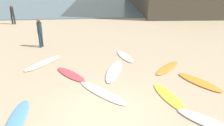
{
  "coord_description": "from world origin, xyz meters",
  "views": [
    {
      "loc": [
        -0.42,
        -5.95,
        4.13
      ],
      "look_at": [
        0.58,
        3.57,
        0.3
      ],
      "focal_mm": 35.91,
      "sensor_mm": 36.0,
      "label": 1
    }
  ],
  "objects_px": {
    "surfboard_5": "(71,74)",
    "surfboard_6": "(168,96)",
    "surfboard_1": "(167,68)",
    "surfboard_2": "(114,71)",
    "surfboard_4": "(209,122)",
    "surfboard_8": "(125,56)",
    "surfboard_7": "(43,63)",
    "beachgoer_mid": "(12,14)",
    "surfboard_3": "(17,120)",
    "beachgoer_near": "(40,31)",
    "surfboard_9": "(199,82)",
    "surfboard_0": "(102,93)"
  },
  "relations": [
    {
      "from": "beachgoer_near",
      "to": "surfboard_8",
      "type": "bearing_deg",
      "value": 84.8
    },
    {
      "from": "surfboard_0",
      "to": "surfboard_7",
      "type": "distance_m",
      "value": 4.22
    },
    {
      "from": "surfboard_4",
      "to": "surfboard_8",
      "type": "bearing_deg",
      "value": 63.74
    },
    {
      "from": "surfboard_0",
      "to": "surfboard_3",
      "type": "bearing_deg",
      "value": 169.22
    },
    {
      "from": "surfboard_7",
      "to": "beachgoer_near",
      "type": "xyz_separation_m",
      "value": [
        -0.59,
        2.8,
        0.92
      ]
    },
    {
      "from": "surfboard_5",
      "to": "surfboard_9",
      "type": "bearing_deg",
      "value": 129.47
    },
    {
      "from": "surfboard_5",
      "to": "surfboard_9",
      "type": "relative_size",
      "value": 0.97
    },
    {
      "from": "surfboard_1",
      "to": "surfboard_2",
      "type": "bearing_deg",
      "value": 45.41
    },
    {
      "from": "surfboard_7",
      "to": "surfboard_3",
      "type": "bearing_deg",
      "value": 123.93
    },
    {
      "from": "surfboard_4",
      "to": "surfboard_7",
      "type": "distance_m",
      "value": 7.85
    },
    {
      "from": "surfboard_2",
      "to": "surfboard_3",
      "type": "bearing_deg",
      "value": 61.51
    },
    {
      "from": "surfboard_3",
      "to": "surfboard_2",
      "type": "bearing_deg",
      "value": 43.76
    },
    {
      "from": "surfboard_1",
      "to": "surfboard_8",
      "type": "xyz_separation_m",
      "value": [
        -1.73,
        1.75,
        0.01
      ]
    },
    {
      "from": "surfboard_3",
      "to": "surfboard_4",
      "type": "distance_m",
      "value": 5.74
    },
    {
      "from": "surfboard_7",
      "to": "beachgoer_near",
      "type": "distance_m",
      "value": 3.0
    },
    {
      "from": "surfboard_6",
      "to": "surfboard_2",
      "type": "bearing_deg",
      "value": -65.43
    },
    {
      "from": "surfboard_9",
      "to": "beachgoer_mid",
      "type": "bearing_deg",
      "value": -76.56
    },
    {
      "from": "surfboard_1",
      "to": "surfboard_9",
      "type": "relative_size",
      "value": 0.99
    },
    {
      "from": "surfboard_0",
      "to": "surfboard_4",
      "type": "xyz_separation_m",
      "value": [
        3.04,
        -2.12,
        0.01
      ]
    },
    {
      "from": "beachgoer_near",
      "to": "beachgoer_mid",
      "type": "xyz_separation_m",
      "value": [
        -3.65,
        6.98,
        -0.04
      ]
    },
    {
      "from": "surfboard_1",
      "to": "surfboard_8",
      "type": "distance_m",
      "value": 2.47
    },
    {
      "from": "surfboard_7",
      "to": "beachgoer_mid",
      "type": "distance_m",
      "value": 10.69
    },
    {
      "from": "surfboard_6",
      "to": "surfboard_3",
      "type": "bearing_deg",
      "value": -0.02
    },
    {
      "from": "surfboard_0",
      "to": "beachgoer_mid",
      "type": "relative_size",
      "value": 1.48
    },
    {
      "from": "surfboard_6",
      "to": "surfboard_8",
      "type": "height_order",
      "value": "surfboard_8"
    },
    {
      "from": "surfboard_6",
      "to": "surfboard_7",
      "type": "distance_m",
      "value": 6.29
    },
    {
      "from": "surfboard_0",
      "to": "surfboard_3",
      "type": "xyz_separation_m",
      "value": [
        -2.65,
        -1.4,
        0.01
      ]
    },
    {
      "from": "surfboard_2",
      "to": "surfboard_3",
      "type": "xyz_separation_m",
      "value": [
        -3.33,
        -3.33,
        -0.0
      ]
    },
    {
      "from": "surfboard_4",
      "to": "surfboard_6",
      "type": "xyz_separation_m",
      "value": [
        -0.68,
        1.62,
        -0.01
      ]
    },
    {
      "from": "surfboard_8",
      "to": "surfboard_6",
      "type": "bearing_deg",
      "value": -91.33
    },
    {
      "from": "surfboard_3",
      "to": "surfboard_5",
      "type": "bearing_deg",
      "value": 65.0
    },
    {
      "from": "beachgoer_near",
      "to": "surfboard_9",
      "type": "bearing_deg",
      "value": 72.78
    },
    {
      "from": "surfboard_7",
      "to": "surfboard_9",
      "type": "xyz_separation_m",
      "value": [
        6.69,
        -2.79,
        -0.0
      ]
    },
    {
      "from": "surfboard_9",
      "to": "surfboard_0",
      "type": "bearing_deg",
      "value": -21.06
    },
    {
      "from": "surfboard_1",
      "to": "surfboard_9",
      "type": "height_order",
      "value": "surfboard_9"
    },
    {
      "from": "surfboard_8",
      "to": "surfboard_5",
      "type": "bearing_deg",
      "value": -156.69
    },
    {
      "from": "surfboard_8",
      "to": "beachgoer_mid",
      "type": "xyz_separation_m",
      "value": [
        -8.39,
        9.24,
        0.88
      ]
    },
    {
      "from": "surfboard_0",
      "to": "surfboard_7",
      "type": "bearing_deg",
      "value": 91.16
    },
    {
      "from": "surfboard_5",
      "to": "beachgoer_near",
      "type": "relative_size",
      "value": 1.17
    },
    {
      "from": "surfboard_5",
      "to": "surfboard_1",
      "type": "bearing_deg",
      "value": 146.83
    },
    {
      "from": "surfboard_6",
      "to": "surfboard_9",
      "type": "bearing_deg",
      "value": -159.88
    },
    {
      "from": "surfboard_2",
      "to": "beachgoer_near",
      "type": "height_order",
      "value": "beachgoer_near"
    },
    {
      "from": "surfboard_3",
      "to": "surfboard_5",
      "type": "relative_size",
      "value": 1.12
    },
    {
      "from": "surfboard_5",
      "to": "surfboard_4",
      "type": "bearing_deg",
      "value": 101.4
    },
    {
      "from": "surfboard_5",
      "to": "surfboard_7",
      "type": "relative_size",
      "value": 0.84
    },
    {
      "from": "surfboard_5",
      "to": "surfboard_6",
      "type": "xyz_separation_m",
      "value": [
        3.63,
        -2.26,
        -0.0
      ]
    },
    {
      "from": "beachgoer_near",
      "to": "surfboard_6",
      "type": "bearing_deg",
      "value": 61.11
    },
    {
      "from": "surfboard_7",
      "to": "surfboard_8",
      "type": "xyz_separation_m",
      "value": [
        4.16,
        0.54,
        -0.0
      ]
    },
    {
      "from": "surfboard_0",
      "to": "surfboard_8",
      "type": "xyz_separation_m",
      "value": [
        1.46,
        3.78,
        0.0
      ]
    },
    {
      "from": "surfboard_2",
      "to": "beachgoer_mid",
      "type": "bearing_deg",
      "value": -38.99
    }
  ]
}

